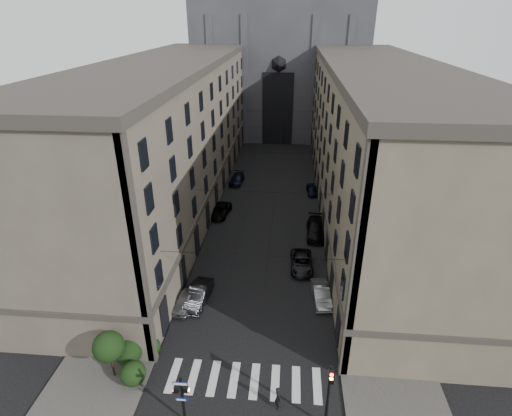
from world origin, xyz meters
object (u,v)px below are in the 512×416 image
(car_left_midnear, at_px, (198,295))
(car_left_far, at_px, (237,179))
(traffic_light_right, at_px, (329,390))
(car_right_midfar, at_px, (316,229))
(gothic_tower, at_px, (281,47))
(car_right_near, at_px, (321,294))
(pedestrian_signal_left, at_px, (182,396))
(car_right_midnear, at_px, (301,262))
(car_left_midfar, at_px, (220,211))
(car_left_near, at_px, (185,301))
(pedestrian, at_px, (278,398))
(car_right_far, at_px, (312,190))

(car_left_midnear, bearing_deg, car_left_far, 96.52)
(traffic_light_right, xyz_separation_m, car_right_midfar, (0.60, 24.93, -2.47))
(gothic_tower, height_order, traffic_light_right, gothic_tower)
(car_right_near, bearing_deg, pedestrian_signal_left, -131.98)
(traffic_light_right, height_order, car_left_midnear, traffic_light_right)
(car_left_far, height_order, car_right_midnear, car_right_midnear)
(car_right_midnear, bearing_deg, gothic_tower, 93.40)
(car_left_midfar, relative_size, car_left_far, 1.03)
(car_right_midfar, bearing_deg, pedestrian_signal_left, -109.63)
(car_right_midnear, bearing_deg, car_right_near, -72.36)
(gothic_tower, distance_m, car_left_near, 64.96)
(pedestrian, bearing_deg, pedestrian_signal_left, 80.68)
(gothic_tower, distance_m, car_left_midfar, 47.56)
(gothic_tower, distance_m, car_right_midnear, 58.00)
(car_left_near, bearing_deg, car_right_far, 72.42)
(car_right_near, distance_m, car_right_far, 24.60)
(pedestrian_signal_left, distance_m, car_left_near, 11.53)
(car_left_midnear, bearing_deg, car_right_midnear, 39.59)
(car_left_near, bearing_deg, pedestrian_signal_left, -68.98)
(pedestrian_signal_left, height_order, car_left_midnear, pedestrian_signal_left)
(pedestrian, bearing_deg, car_right_midnear, -29.50)
(car_right_near, bearing_deg, car_left_midfar, 120.91)
(car_left_far, height_order, car_right_midfar, car_right_midfar)
(pedestrian_signal_left, bearing_deg, traffic_light_right, 2.64)
(car_right_near, xyz_separation_m, car_right_midnear, (-1.73, 5.12, -0.02))
(car_left_midfar, relative_size, car_right_midfar, 0.85)
(car_left_midfar, relative_size, car_right_near, 1.14)
(car_right_far, xyz_separation_m, pedestrian, (-3.69, -36.19, 0.28))
(pedestrian_signal_left, distance_m, car_right_near, 16.30)
(car_right_midnear, xyz_separation_m, car_right_midfar, (1.87, 7.15, 0.15))
(gothic_tower, relative_size, car_left_near, 14.34)
(car_right_near, bearing_deg, pedestrian, -112.83)
(car_left_midfar, xyz_separation_m, pedestrian, (8.71, -28.03, 0.25))
(car_right_far, relative_size, pedestrian, 2.04)
(car_left_midnear, xyz_separation_m, car_right_near, (11.25, 1.18, -0.08))
(car_left_midnear, bearing_deg, car_right_near, 12.09)
(pedestrian_signal_left, distance_m, car_left_midfar, 29.69)
(gothic_tower, height_order, car_right_midfar, gothic_tower)
(car_left_midfar, bearing_deg, gothic_tower, 89.39)
(car_left_midfar, relative_size, car_right_midnear, 0.98)
(gothic_tower, relative_size, car_right_far, 15.52)
(car_left_far, relative_size, car_right_midnear, 0.95)
(car_left_far, distance_m, car_right_near, 30.00)
(pedestrian_signal_left, bearing_deg, car_right_near, 53.82)
(gothic_tower, height_order, car_right_midnear, gothic_tower)
(pedestrian_signal_left, bearing_deg, car_left_midnear, 98.02)
(car_left_midfar, height_order, car_right_midnear, car_right_midnear)
(car_left_midfar, height_order, car_right_midfar, car_right_midfar)
(car_left_midfar, distance_m, pedestrian, 29.35)
(car_left_near, xyz_separation_m, car_left_midnear, (1.01, 0.81, 0.09))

